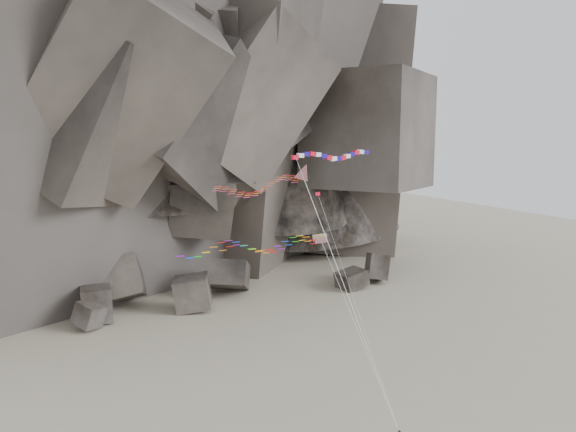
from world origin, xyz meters
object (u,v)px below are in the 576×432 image
delta_kite (256,186)px  banner_kite (333,157)px  parafoil_kite (247,246)px  pennant_kite (332,237)px

delta_kite → banner_kite: (8.97, 0.33, 2.46)m
banner_kite → parafoil_kite: banner_kite is taller
banner_kite → parafoil_kite: bearing=173.4°
delta_kite → pennant_kite: size_ratio=1.19×
delta_kite → pennant_kite: delta_kite is taller
delta_kite → pennant_kite: (9.28, 0.70, -6.03)m
delta_kite → pennant_kite: 11.09m
delta_kite → parafoil_kite: 6.01m
parafoil_kite → pennant_kite: pennant_kite is taller
banner_kite → pennant_kite: bearing=44.6°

